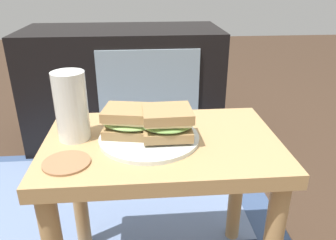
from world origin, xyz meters
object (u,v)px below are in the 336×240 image
Objects in this scene: plate at (149,137)px; sandwich_back at (167,122)px; tv_cabinet at (125,86)px; beer_glass at (72,108)px; coaster at (67,163)px; sandwich_front at (131,121)px.

plate is 1.97× the size of sandwich_back.
tv_cabinet is 7.95× the size of sandwich_back.
beer_glass is 1.65× the size of coaster.
plate is at bearing -18.03° from sandwich_front.
sandwich_back reaches higher than plate.
sandwich_front is at bearing -86.43° from tv_cabinet.
sandwich_back is at bearing -81.54° from tv_cabinet.
tv_cabinet is at bearing 98.46° from sandwich_back.
sandwich_front is at bearing 161.97° from plate.
beer_glass is at bearing 176.31° from sandwich_front.
sandwich_front reaches higher than plate.
tv_cabinet reaches higher than coaster.
sandwich_front is 1.50× the size of coaster.
tv_cabinet is at bearing 93.57° from sandwich_front.
beer_glass is (-0.22, 0.04, 0.03)m from sandwich_back.
sandwich_front reaches higher than coaster.
tv_cabinet is at bearing 85.86° from coaster.
coaster is at bearing -140.23° from sandwich_front.
beer_glass reaches higher than tv_cabinet.
coaster is (0.00, -0.12, -0.07)m from beer_glass.
coaster is at bearing -151.00° from plate.
sandwich_back is 1.21× the size of coaster.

